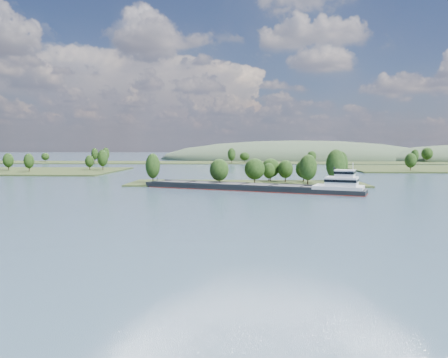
{
  "coord_description": "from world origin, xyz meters",
  "views": [
    {
      "loc": [
        -0.58,
        -6.57,
        16.68
      ],
      "look_at": [
        -7.2,
        130.0,
        6.0
      ],
      "focal_mm": 35.0,
      "sensor_mm": 36.0,
      "label": 1
    }
  ],
  "objects": [
    {
      "name": "ground",
      "position": [
        0.0,
        120.0,
        0.0
      ],
      "size": [
        1800.0,
        1800.0,
        0.0
      ],
      "primitive_type": "plane",
      "color": "#374C60",
      "rests_on": "ground"
    },
    {
      "name": "tree_island",
      "position": [
        7.43,
        178.43,
        4.16
      ],
      "size": [
        100.0,
        31.37,
        15.67
      ],
      "color": "#273417",
      "rests_on": "ground"
    },
    {
      "name": "back_shoreline",
      "position": [
        9.64,
        399.84,
        0.73
      ],
      "size": [
        900.0,
        60.0,
        15.01
      ],
      "color": "#273417",
      "rests_on": "ground"
    },
    {
      "name": "hill_west",
      "position": [
        60.0,
        500.0,
        0.0
      ],
      "size": [
        320.0,
        160.0,
        44.0
      ],
      "primitive_type": "ellipsoid",
      "color": "#354630",
      "rests_on": "ground"
    },
    {
      "name": "cargo_barge",
      "position": [
        6.44,
        152.71,
        1.43
      ],
      "size": [
        82.17,
        38.7,
        11.37
      ],
      "color": "black",
      "rests_on": "ground"
    }
  ]
}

